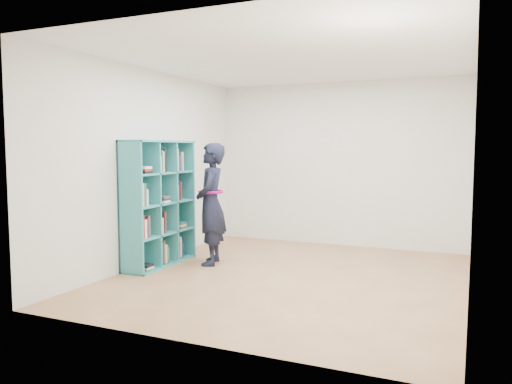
% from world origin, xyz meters
% --- Properties ---
extents(floor, '(4.50, 4.50, 0.00)m').
position_xyz_m(floor, '(0.00, 0.00, 0.00)').
color(floor, '#8F6341').
rests_on(floor, ground).
extents(ceiling, '(4.50, 4.50, 0.00)m').
position_xyz_m(ceiling, '(0.00, 0.00, 2.60)').
color(ceiling, white).
rests_on(ceiling, wall_back).
extents(wall_left, '(0.02, 4.50, 2.60)m').
position_xyz_m(wall_left, '(-2.00, 0.00, 1.30)').
color(wall_left, silver).
rests_on(wall_left, floor).
extents(wall_right, '(0.02, 4.50, 2.60)m').
position_xyz_m(wall_right, '(2.00, 0.00, 1.30)').
color(wall_right, silver).
rests_on(wall_right, floor).
extents(wall_back, '(4.00, 0.02, 2.60)m').
position_xyz_m(wall_back, '(0.00, 2.25, 1.30)').
color(wall_back, silver).
rests_on(wall_back, floor).
extents(wall_front, '(4.00, 0.02, 2.60)m').
position_xyz_m(wall_front, '(0.00, -2.25, 1.30)').
color(wall_front, silver).
rests_on(wall_front, floor).
extents(bookshelf, '(0.36, 1.24, 1.66)m').
position_xyz_m(bookshelf, '(-1.84, -0.08, 0.80)').
color(bookshelf, teal).
rests_on(bookshelf, floor).
extents(person, '(0.57, 0.69, 1.63)m').
position_xyz_m(person, '(-1.20, 0.24, 0.82)').
color(person, black).
rests_on(person, floor).
extents(smartphone, '(0.04, 0.08, 0.12)m').
position_xyz_m(smartphone, '(-1.37, 0.29, 0.92)').
color(smartphone, silver).
rests_on(smartphone, person).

